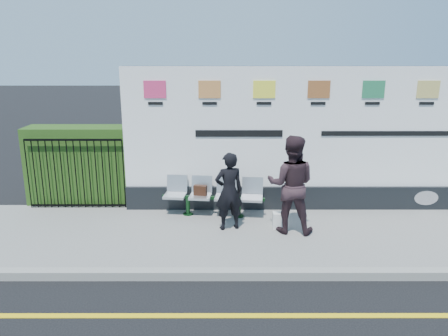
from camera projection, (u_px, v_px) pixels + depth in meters
name	position (u px, v px, depth m)	size (l,w,h in m)	color
ground	(330.00, 316.00, 5.82)	(80.00, 80.00, 0.00)	black
pavement	(299.00, 235.00, 8.22)	(14.00, 3.00, 0.12)	gray
kerb	(315.00, 274.00, 6.76)	(14.00, 0.18, 0.14)	gray
yellow_line	(330.00, 316.00, 5.82)	(14.00, 0.10, 0.01)	yellow
billboard	(315.00, 149.00, 9.17)	(8.00, 0.30, 3.00)	black
hedge	(82.00, 165.00, 9.71)	(2.35, 0.70, 1.70)	#284B16
railing	(76.00, 173.00, 9.30)	(2.05, 0.06, 1.54)	black
bench	(213.00, 205.00, 8.99)	(2.02, 0.53, 0.43)	#AEB2B8
woman_left	(229.00, 191.00, 8.19)	(0.55, 0.36, 1.50)	black
woman_right	(291.00, 184.00, 8.03)	(0.89, 0.70, 1.84)	#301F24
handbag_brown	(200.00, 190.00, 8.93)	(0.26, 0.11, 0.21)	black
carrier_bag_white	(281.00, 220.00, 8.37)	(0.31, 0.18, 0.31)	silver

